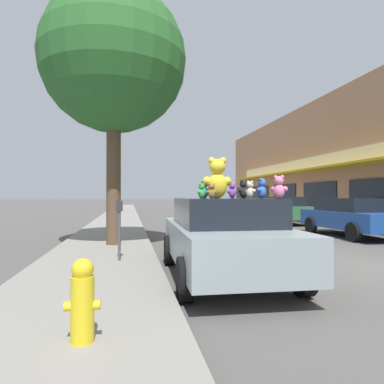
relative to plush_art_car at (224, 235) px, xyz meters
name	(u,v)px	position (x,y,z in m)	size (l,w,h in m)	color
ground_plane	(368,267)	(3.31, 0.33, -0.79)	(260.00, 260.00, 0.00)	#514F4C
sidewalk_near	(93,275)	(-2.41, 0.33, -0.72)	(2.58, 90.00, 0.15)	gray
plush_art_car	(224,235)	(0.00, 0.00, 0.00)	(2.13, 4.38, 1.48)	#8C999E
teddy_bear_giant	(217,179)	(-0.10, 0.08, 1.07)	(0.57, 0.35, 0.78)	yellow
teddy_bear_cream	(250,190)	(0.53, 0.01, 0.86)	(0.20, 0.25, 0.33)	beige
teddy_bear_teal	(204,189)	(-0.28, 0.41, 0.87)	(0.26, 0.22, 0.36)	teal
teddy_bear_brown	(212,191)	(-0.28, -0.20, 0.83)	(0.21, 0.14, 0.28)	olive
teddy_bear_black	(243,189)	(0.50, 0.32, 0.87)	(0.27, 0.23, 0.37)	black
teddy_bear_blue	(262,189)	(0.67, -0.23, 0.87)	(0.26, 0.25, 0.37)	blue
teddy_bear_green	(202,191)	(-0.51, -0.38, 0.82)	(0.18, 0.18, 0.27)	green
teddy_bear_purple	(232,191)	(0.33, 0.51, 0.85)	(0.24, 0.16, 0.32)	purple
teddy_bear_white	(215,192)	(0.10, 1.06, 0.83)	(0.21, 0.17, 0.28)	white
teddy_bear_pink	(279,187)	(0.67, -0.96, 0.88)	(0.27, 0.25, 0.39)	pink
parked_car_far_center	(351,216)	(6.40, 5.25, -0.02)	(1.96, 4.32, 1.44)	#1E4793
parked_car_far_right	(280,209)	(6.40, 11.30, 0.01)	(2.03, 4.31, 1.46)	#336B3D
street_tree	(114,61)	(-2.18, 3.75, 4.59)	(4.12, 4.12, 7.32)	brown
fire_hydrant	(82,300)	(-2.18, -2.81, -0.24)	(0.33, 0.22, 0.79)	yellow
parking_meter	(119,222)	(-1.95, 1.28, 0.17)	(0.14, 0.10, 1.27)	#4C4C51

